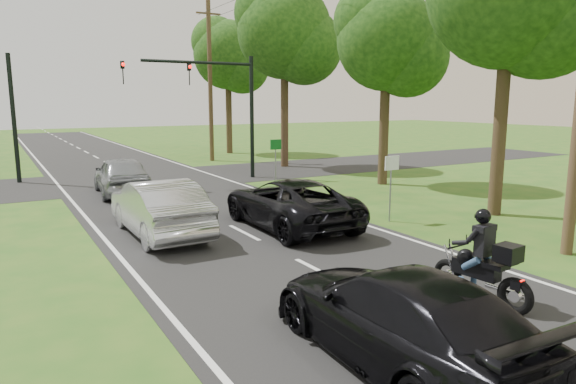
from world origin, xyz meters
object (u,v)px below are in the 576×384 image
object	(u,v)px
dark_suv	(289,203)
sign_white	(391,172)
traffic_signal	(217,95)
dark_car_behind	(400,315)
silver_suv	(122,175)
utility_pole_far	(210,81)
motorcycle_rider	(484,266)
silver_sedan	(159,208)
sign_green	(276,151)

from	to	relation	value
dark_suv	sign_white	xyz separation A→B (m)	(3.16, -1.02, 0.84)
dark_suv	traffic_signal	xyz separation A→B (m)	(1.80, 10.00, 3.38)
dark_suv	dark_car_behind	xyz separation A→B (m)	(-2.79, -8.01, -0.03)
silver_suv	sign_white	world-z (taller)	sign_white
dark_suv	utility_pole_far	world-z (taller)	utility_pole_far
motorcycle_rider	sign_white	bearing A→B (deg)	57.90
silver_suv	dark_suv	bearing A→B (deg)	115.96
silver_suv	dark_car_behind	size ratio (longest dim) A/B	0.96
motorcycle_rider	dark_suv	size ratio (longest dim) A/B	0.40
silver_sedan	silver_suv	size ratio (longest dim) A/B	1.04
dark_car_behind	traffic_signal	bearing A→B (deg)	-102.05
dark_suv	traffic_signal	world-z (taller)	traffic_signal
traffic_signal	utility_pole_far	size ratio (longest dim) A/B	0.64
silver_sedan	utility_pole_far	size ratio (longest dim) A/B	0.49
sign_white	utility_pole_far	bearing A→B (deg)	85.49
traffic_signal	sign_white	xyz separation A→B (m)	(1.36, -11.02, -2.54)
dark_suv	traffic_signal	distance (m)	10.71
motorcycle_rider	silver_suv	world-z (taller)	motorcycle_rider
traffic_signal	sign_white	distance (m)	11.39
traffic_signal	sign_green	distance (m)	4.24
silver_sedan	utility_pole_far	world-z (taller)	utility_pole_far
sign_white	dark_suv	bearing A→B (deg)	162.14
motorcycle_rider	sign_green	xyz separation A→B (m)	(3.17, 14.05, 0.87)
silver_sedan	sign_white	size ratio (longest dim) A/B	2.30
traffic_signal	sign_white	world-z (taller)	traffic_signal
utility_pole_far	dark_car_behind	bearing A→B (deg)	-106.00
dark_suv	silver_suv	distance (m)	8.80
dark_suv	sign_green	size ratio (longest dim) A/B	2.52
motorcycle_rider	dark_car_behind	bearing A→B (deg)	-168.51
traffic_signal	utility_pole_far	distance (m)	8.55
silver_suv	utility_pole_far	distance (m)	13.28
dark_car_behind	traffic_signal	xyz separation A→B (m)	(4.60, 18.01, 3.41)
dark_suv	silver_suv	world-z (taller)	silver_suv
dark_car_behind	silver_sedan	bearing A→B (deg)	-81.69
motorcycle_rider	silver_sedan	distance (m)	8.98
dark_car_behind	sign_green	size ratio (longest dim) A/B	2.32
dark_car_behind	traffic_signal	size ratio (longest dim) A/B	0.77
silver_sedan	silver_suv	xyz separation A→B (m)	(0.54, 7.19, -0.00)
motorcycle_rider	silver_suv	size ratio (longest dim) A/B	0.46
sign_white	dark_car_behind	bearing A→B (deg)	-130.44
silver_sedan	traffic_signal	distance (m)	11.08
silver_suv	sign_white	xyz separation A→B (m)	(6.37, -9.21, 0.78)
motorcycle_rider	dark_suv	bearing A→B (deg)	85.62
dark_suv	silver_sedan	bearing A→B (deg)	-13.84
silver_sedan	sign_green	xyz separation A→B (m)	(7.11, 5.98, 0.78)
silver_suv	dark_car_behind	world-z (taller)	silver_suv
motorcycle_rider	silver_sedan	world-z (taller)	motorcycle_rider
sign_white	sign_green	bearing A→B (deg)	88.57
utility_pole_far	sign_white	bearing A→B (deg)	-94.51
dark_suv	sign_white	bearing A→B (deg)	163.24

